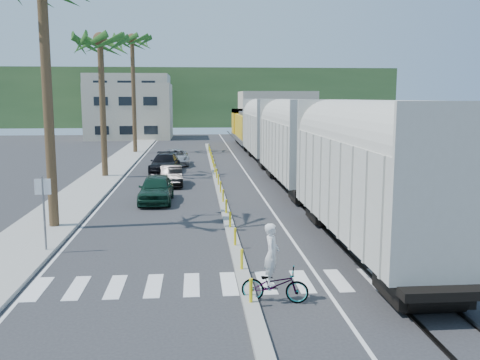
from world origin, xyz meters
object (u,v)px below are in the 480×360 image
object	(u,v)px
street_sign	(44,203)
car_second	(171,176)
car_lead	(156,189)
cyclist	(274,277)

from	to	relation	value
street_sign	car_second	bearing A→B (deg)	75.42
street_sign	car_second	size ratio (longest dim) A/B	0.71
street_sign	car_lead	xyz separation A→B (m)	(3.52, 9.92, -1.19)
street_sign	car_lead	distance (m)	10.60
car_second	cyclist	xyz separation A→B (m)	(3.89, -21.52, 0.06)
street_sign	cyclist	distance (m)	9.88
car_second	cyclist	world-z (taller)	cyclist
car_lead	car_second	world-z (taller)	car_lead
street_sign	cyclist	xyz separation A→B (m)	(8.02, -5.64, -1.23)
street_sign	car_second	xyz separation A→B (m)	(4.13, 15.88, -1.29)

